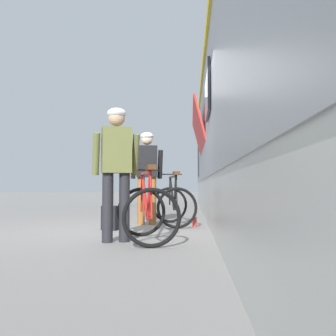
{
  "coord_description": "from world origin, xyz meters",
  "views": [
    {
      "loc": [
        0.95,
        -5.91,
        0.73
      ],
      "look_at": [
        0.54,
        0.48,
        1.05
      ],
      "focal_mm": 38.74,
      "sensor_mm": 36.0,
      "label": 1
    }
  ],
  "objects": [
    {
      "name": "ground_plane",
      "position": [
        0.0,
        0.0,
        0.0
      ],
      "size": [
        80.0,
        80.0,
        0.0
      ],
      "primitive_type": "plane",
      "color": "gray"
    },
    {
      "name": "train_car",
      "position": [
        2.74,
        1.62,
        1.97
      ],
      "size": [
        3.25,
        17.58,
        3.88
      ],
      "color": "gray",
      "rests_on": "ground"
    },
    {
      "name": "cyclist_near_in_dark",
      "position": [
        0.11,
        0.97,
        1.05
      ],
      "size": [
        0.65,
        0.38,
        1.76
      ],
      "color": "#935B2D",
      "rests_on": "ground"
    },
    {
      "name": "cyclist_far_in_olive",
      "position": [
        -0.03,
        -1.21,
        1.05
      ],
      "size": [
        0.66,
        0.44,
        1.76
      ],
      "color": "#232328",
      "rests_on": "ground"
    },
    {
      "name": "bicycle_near_black",
      "position": [
        0.62,
        0.83,
        0.4
      ],
      "size": [
        0.89,
        1.18,
        0.99
      ],
      "color": "black",
      "rests_on": "ground"
    },
    {
      "name": "bicycle_far_red",
      "position": [
        0.36,
        -1.15,
        0.4
      ],
      "size": [
        0.96,
        1.21,
        0.99
      ],
      "color": "black",
      "rests_on": "ground"
    },
    {
      "name": "backpack_on_platform",
      "position": [
        -0.39,
        0.1,
        0.2
      ],
      "size": [
        0.32,
        0.26,
        0.4
      ],
      "primitive_type": "cube",
      "rotation": [
        0.0,
        0.0,
        -0.34
      ],
      "color": "black",
      "rests_on": "ground"
    },
    {
      "name": "water_bottle_near_the_bikes",
      "position": [
        1.01,
        0.56,
        0.09
      ],
      "size": [
        0.07,
        0.07,
        0.18
      ],
      "primitive_type": "cylinder",
      "color": "red",
      "rests_on": "ground"
    },
    {
      "name": "water_bottle_by_the_backpack",
      "position": [
        -0.3,
        0.27,
        0.11
      ],
      "size": [
        0.06,
        0.06,
        0.23
      ],
      "primitive_type": "cylinder",
      "color": "#338CCC",
      "rests_on": "ground"
    },
    {
      "name": "platform_sign_post",
      "position": [
        -1.59,
        5.69,
        1.62
      ],
      "size": [
        0.08,
        0.7,
        2.4
      ],
      "color": "#595B60",
      "rests_on": "ground"
    }
  ]
}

